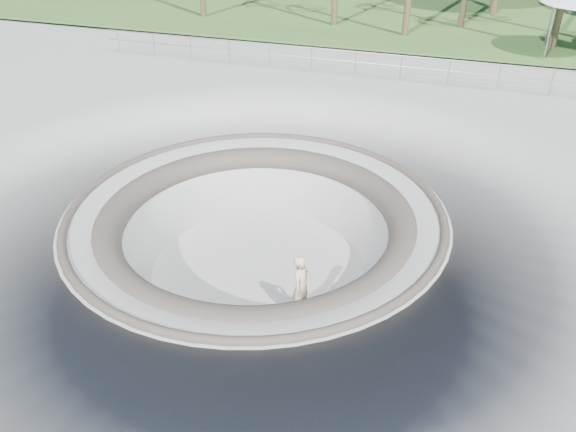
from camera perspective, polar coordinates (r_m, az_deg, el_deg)
name	(u,v)px	position (r m, az deg, el deg)	size (l,w,h in m)	color
ground	(256,210)	(15.23, -3.28, 0.62)	(180.00, 180.00, 0.00)	#A6A6A1
skate_bowl	(258,264)	(16.24, -3.08, -4.92)	(14.00, 14.00, 4.10)	#A6A6A1
distant_hills	(471,24)	(70.83, 18.08, 18.06)	(103.20, 45.00, 28.60)	olive
safety_railing	(355,63)	(25.60, 6.85, 15.21)	(25.00, 0.06, 1.03)	#92949A
skateboard	(301,313)	(14.61, 1.33, -9.80)	(0.87, 0.47, 0.09)	brown
skater	(301,286)	(14.04, 1.37, -7.11)	(0.63, 0.41, 1.72)	#D8B68B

